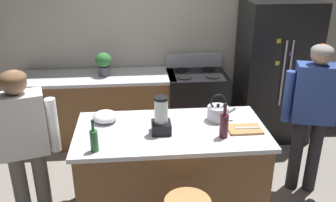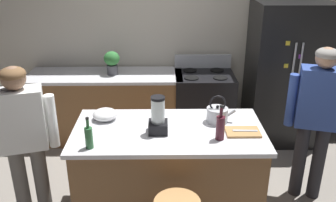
{
  "view_description": "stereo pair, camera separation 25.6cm",
  "coord_description": "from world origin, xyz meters",
  "px_view_note": "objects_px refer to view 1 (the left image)",
  "views": [
    {
      "loc": [
        -0.3,
        -2.93,
        2.45
      ],
      "look_at": [
        0.0,
        0.3,
        1.06
      ],
      "focal_mm": 39.19,
      "sensor_mm": 36.0,
      "label": 1
    },
    {
      "loc": [
        -0.04,
        -2.95,
        2.45
      ],
      "look_at": [
        0.0,
        0.3,
        1.06
      ],
      "focal_mm": 39.19,
      "sensor_mm": 36.0,
      "label": 2
    }
  ],
  "objects_px": {
    "refrigerator": "(274,71)",
    "person_by_island_left": "(24,140)",
    "potted_plant": "(104,63)",
    "blender_appliance": "(161,118)",
    "person_by_sink_right": "(313,107)",
    "stove_range": "(196,105)",
    "bottle_wine": "(224,125)",
    "bottle_olive_oil": "(94,140)",
    "kitchen_island": "(171,171)",
    "cutting_board": "(245,129)",
    "tea_kettle": "(218,113)",
    "chef_knife": "(247,128)",
    "mixing_bowl": "(105,117)"
  },
  "relations": [
    {
      "from": "stove_range",
      "to": "potted_plant",
      "type": "bearing_deg",
      "value": 178.77
    },
    {
      "from": "refrigerator",
      "to": "tea_kettle",
      "type": "relative_size",
      "value": 6.67
    },
    {
      "from": "kitchen_island",
      "to": "cutting_board",
      "type": "relative_size",
      "value": 5.76
    },
    {
      "from": "person_by_island_left",
      "to": "person_by_sink_right",
      "type": "distance_m",
      "value": 2.73
    },
    {
      "from": "chef_knife",
      "to": "bottle_wine",
      "type": "bearing_deg",
      "value": -153.76
    },
    {
      "from": "blender_appliance",
      "to": "bottle_olive_oil",
      "type": "xyz_separation_m",
      "value": [
        -0.56,
        -0.26,
        -0.04
      ]
    },
    {
      "from": "person_by_island_left",
      "to": "person_by_sink_right",
      "type": "relative_size",
      "value": 0.97
    },
    {
      "from": "chef_knife",
      "to": "mixing_bowl",
      "type": "bearing_deg",
      "value": 169.67
    },
    {
      "from": "refrigerator",
      "to": "person_by_island_left",
      "type": "relative_size",
      "value": 1.18
    },
    {
      "from": "kitchen_island",
      "to": "bottle_olive_oil",
      "type": "distance_m",
      "value": 0.91
    },
    {
      "from": "person_by_island_left",
      "to": "cutting_board",
      "type": "height_order",
      "value": "person_by_island_left"
    },
    {
      "from": "kitchen_island",
      "to": "person_by_sink_right",
      "type": "height_order",
      "value": "person_by_sink_right"
    },
    {
      "from": "person_by_island_left",
      "to": "chef_knife",
      "type": "bearing_deg",
      "value": 1.75
    },
    {
      "from": "stove_range",
      "to": "person_by_sink_right",
      "type": "distance_m",
      "value": 1.67
    },
    {
      "from": "potted_plant",
      "to": "blender_appliance",
      "type": "relative_size",
      "value": 0.88
    },
    {
      "from": "bottle_olive_oil",
      "to": "cutting_board",
      "type": "bearing_deg",
      "value": 10.33
    },
    {
      "from": "blender_appliance",
      "to": "chef_knife",
      "type": "bearing_deg",
      "value": -1.97
    },
    {
      "from": "bottle_olive_oil",
      "to": "kitchen_island",
      "type": "bearing_deg",
      "value": 26.1
    },
    {
      "from": "cutting_board",
      "to": "chef_knife",
      "type": "relative_size",
      "value": 1.36
    },
    {
      "from": "bottle_olive_oil",
      "to": "chef_knife",
      "type": "height_order",
      "value": "bottle_olive_oil"
    },
    {
      "from": "potted_plant",
      "to": "chef_knife",
      "type": "relative_size",
      "value": 1.36
    },
    {
      "from": "refrigerator",
      "to": "bottle_wine",
      "type": "height_order",
      "value": "refrigerator"
    },
    {
      "from": "person_by_sink_right",
      "to": "potted_plant",
      "type": "distance_m",
      "value": 2.51
    },
    {
      "from": "person_by_island_left",
      "to": "tea_kettle",
      "type": "distance_m",
      "value": 1.74
    },
    {
      "from": "stove_range",
      "to": "person_by_island_left",
      "type": "bearing_deg",
      "value": -136.38
    },
    {
      "from": "person_by_sink_right",
      "to": "bottle_olive_oil",
      "type": "height_order",
      "value": "person_by_sink_right"
    },
    {
      "from": "kitchen_island",
      "to": "refrigerator",
      "type": "relative_size",
      "value": 0.94
    },
    {
      "from": "bottle_olive_oil",
      "to": "cutting_board",
      "type": "xyz_separation_m",
      "value": [
        1.31,
        0.24,
        -0.09
      ]
    },
    {
      "from": "cutting_board",
      "to": "person_by_island_left",
      "type": "bearing_deg",
      "value": -178.23
    },
    {
      "from": "refrigerator",
      "to": "person_by_island_left",
      "type": "height_order",
      "value": "refrigerator"
    },
    {
      "from": "potted_plant",
      "to": "cutting_board",
      "type": "xyz_separation_m",
      "value": [
        1.36,
        -1.63,
        -0.16
      ]
    },
    {
      "from": "tea_kettle",
      "to": "bottle_olive_oil",
      "type": "bearing_deg",
      "value": -157.26
    },
    {
      "from": "person_by_island_left",
      "to": "chef_knife",
      "type": "xyz_separation_m",
      "value": [
        1.93,
        0.06,
        -0.01
      ]
    },
    {
      "from": "person_by_sink_right",
      "to": "tea_kettle",
      "type": "distance_m",
      "value": 0.99
    },
    {
      "from": "mixing_bowl",
      "to": "tea_kettle",
      "type": "bearing_deg",
      "value": -3.53
    },
    {
      "from": "chef_knife",
      "to": "potted_plant",
      "type": "bearing_deg",
      "value": 132.72
    },
    {
      "from": "potted_plant",
      "to": "blender_appliance",
      "type": "bearing_deg",
      "value": -69.3
    },
    {
      "from": "kitchen_island",
      "to": "person_by_island_left",
      "type": "height_order",
      "value": "person_by_island_left"
    },
    {
      "from": "stove_range",
      "to": "refrigerator",
      "type": "bearing_deg",
      "value": -1.38
    },
    {
      "from": "refrigerator",
      "to": "stove_range",
      "type": "xyz_separation_m",
      "value": [
        -1.03,
        0.02,
        -0.45
      ]
    },
    {
      "from": "refrigerator",
      "to": "person_by_sink_right",
      "type": "xyz_separation_m",
      "value": [
        -0.08,
        -1.26,
        0.05
      ]
    },
    {
      "from": "mixing_bowl",
      "to": "potted_plant",
      "type": "bearing_deg",
      "value": 94.15
    },
    {
      "from": "stove_range",
      "to": "tea_kettle",
      "type": "height_order",
      "value": "tea_kettle"
    },
    {
      "from": "stove_range",
      "to": "mixing_bowl",
      "type": "relative_size",
      "value": 4.69
    },
    {
      "from": "potted_plant",
      "to": "stove_range",
      "type": "bearing_deg",
      "value": -1.23
    },
    {
      "from": "stove_range",
      "to": "bottle_wine",
      "type": "bearing_deg",
      "value": -91.76
    },
    {
      "from": "stove_range",
      "to": "bottle_olive_oil",
      "type": "height_order",
      "value": "bottle_olive_oil"
    },
    {
      "from": "kitchen_island",
      "to": "bottle_wine",
      "type": "relative_size",
      "value": 5.47
    },
    {
      "from": "person_by_island_left",
      "to": "potted_plant",
      "type": "distance_m",
      "value": 1.79
    },
    {
      "from": "kitchen_island",
      "to": "bottle_wine",
      "type": "distance_m",
      "value": 0.74
    }
  ]
}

